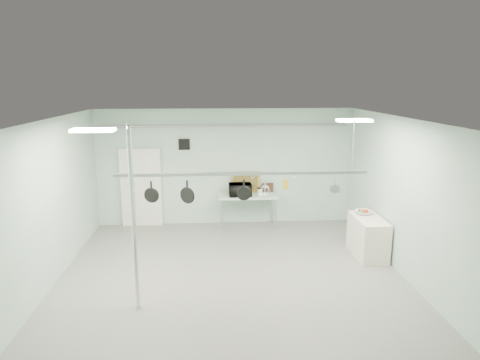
{
  "coord_description": "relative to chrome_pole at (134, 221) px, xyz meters",
  "views": [
    {
      "loc": [
        -0.39,
        -7.56,
        3.88
      ],
      "look_at": [
        0.2,
        1.0,
        1.92
      ],
      "focal_mm": 32.0,
      "sensor_mm": 36.0,
      "label": 1
    }
  ],
  "objects": [
    {
      "name": "whisk",
      "position": [
        2.34,
        0.9,
        0.3
      ],
      "size": [
        0.2,
        0.2,
        0.36
      ],
      "primitive_type": null,
      "rotation": [
        0.0,
        0.0,
        -0.13
      ],
      "color": "silver",
      "rests_on": "pot_rack"
    },
    {
      "name": "pot_rack",
      "position": [
        1.9,
        0.9,
        0.63
      ],
      "size": [
        4.8,
        0.06,
        1.0
      ],
      "color": "#B7B7BC",
      "rests_on": "ceiling"
    },
    {
      "name": "ceiling",
      "position": [
        1.7,
        0.6,
        1.59
      ],
      "size": [
        7.0,
        8.0,
        0.02
      ],
      "primitive_type": "cube",
      "color": "silver",
      "rests_on": "back_wall"
    },
    {
      "name": "skillet_right",
      "position": [
        1.93,
        0.9,
        0.29
      ],
      "size": [
        0.28,
        0.06,
        0.38
      ],
      "primitive_type": null,
      "rotation": [
        0.0,
        0.0,
        -0.02
      ],
      "color": "black",
      "rests_on": "pot_rack"
    },
    {
      "name": "light_panel_left",
      "position": [
        -0.5,
        -0.2,
        1.56
      ],
      "size": [
        0.65,
        0.3,
        0.05
      ],
      "primitive_type": "cube",
      "color": "white",
      "rests_on": "ceiling"
    },
    {
      "name": "side_cabinet",
      "position": [
        4.85,
        2.0,
        -1.15
      ],
      "size": [
        0.6,
        1.2,
        0.9
      ],
      "primitive_type": "cube",
      "color": "silver",
      "rests_on": "floor"
    },
    {
      "name": "light_panel_right",
      "position": [
        4.1,
        1.2,
        1.56
      ],
      "size": [
        0.65,
        0.3,
        0.05
      ],
      "primitive_type": "cube",
      "color": "white",
      "rests_on": "ceiling"
    },
    {
      "name": "door",
      "position": [
        -0.6,
        4.54,
        -0.55
      ],
      "size": [
        1.1,
        0.1,
        2.2
      ],
      "primitive_type": "cube",
      "color": "silver",
      "rests_on": "floor"
    },
    {
      "name": "skillet_mid",
      "position": [
        0.86,
        0.9,
        0.27
      ],
      "size": [
        0.3,
        0.22,
        0.43
      ],
      "primitive_type": null,
      "rotation": [
        0.0,
        0.0,
        -0.55
      ],
      "color": "black",
      "rests_on": "pot_rack"
    },
    {
      "name": "chrome_pole",
      "position": [
        0.0,
        0.0,
        0.0
      ],
      "size": [
        0.08,
        0.08,
        3.2
      ],
      "primitive_type": "cylinder",
      "color": "silver",
      "rests_on": "floor"
    },
    {
      "name": "saucepan",
      "position": [
        3.69,
        0.9,
        0.33
      ],
      "size": [
        0.19,
        0.13,
        0.32
      ],
      "primitive_type": null,
      "rotation": [
        0.0,
        0.0,
        0.18
      ],
      "color": "#BCBBC1",
      "rests_on": "pot_rack"
    },
    {
      "name": "painting_large",
      "position": [
        2.26,
        4.5,
        -0.41
      ],
      "size": [
        0.79,
        0.19,
        0.58
      ],
      "primitive_type": "cube",
      "rotation": [
        -0.14,
        0.0,
        0.07
      ],
      "color": "#C18D34",
      "rests_on": "prep_table"
    },
    {
      "name": "back_wall",
      "position": [
        1.7,
        4.59,
        0.0
      ],
      "size": [
        7.0,
        0.02,
        3.2
      ],
      "primitive_type": "cube",
      "color": "#AFD3C3",
      "rests_on": "floor"
    },
    {
      "name": "painting_small",
      "position": [
        2.88,
        4.5,
        -0.57
      ],
      "size": [
        0.3,
        0.08,
        0.25
      ],
      "primitive_type": "cube",
      "rotation": [
        -0.17,
        0.0,
        0.0
      ],
      "color": "#321D11",
      "rests_on": "prep_table"
    },
    {
      "name": "coffee_canister",
      "position": [
        2.62,
        4.14,
        -0.6
      ],
      "size": [
        0.14,
        0.14,
        0.18
      ],
      "primitive_type": "cylinder",
      "rotation": [
        0.0,
        0.0,
        0.14
      ],
      "color": "white",
      "rests_on": "prep_table"
    },
    {
      "name": "floor",
      "position": [
        1.7,
        0.6,
        -1.6
      ],
      "size": [
        8.0,
        8.0,
        0.0
      ],
      "primitive_type": "plane",
      "color": "gray",
      "rests_on": "ground"
    },
    {
      "name": "fruit_bowl",
      "position": [
        4.82,
        2.29,
        -0.66
      ],
      "size": [
        0.37,
        0.37,
        0.09
      ],
      "primitive_type": "imported",
      "rotation": [
        0.0,
        0.0,
        0.01
      ],
      "color": "silver",
      "rests_on": "side_cabinet"
    },
    {
      "name": "skillet_left",
      "position": [
        0.19,
        0.9,
        0.29
      ],
      "size": [
        0.29,
        0.12,
        0.39
      ],
      "primitive_type": null,
      "rotation": [
        0.0,
        0.0,
        -0.22
      ],
      "color": "black",
      "rests_on": "pot_rack"
    },
    {
      "name": "conduit_pipe",
      "position": [
        1.7,
        4.5,
        1.15
      ],
      "size": [
        6.6,
        0.07,
        0.07
      ],
      "primitive_type": "cylinder",
      "rotation": [
        0.0,
        1.57,
        0.0
      ],
      "color": "gray",
      "rests_on": "back_wall"
    },
    {
      "name": "microwave",
      "position": [
        2.09,
        4.13,
        -0.53
      ],
      "size": [
        0.61,
        0.42,
        0.33
      ],
      "primitive_type": "imported",
      "rotation": [
        0.0,
        0.0,
        3.16
      ],
      "color": "black",
      "rests_on": "prep_table"
    },
    {
      "name": "right_wall",
      "position": [
        5.19,
        0.6,
        0.0
      ],
      "size": [
        0.02,
        8.0,
        3.2
      ],
      "primitive_type": "cube",
      "color": "#AFD3C3",
      "rests_on": "floor"
    },
    {
      "name": "wall_vent",
      "position": [
        0.6,
        4.57,
        0.65
      ],
      "size": [
        0.3,
        0.04,
        0.3
      ],
      "primitive_type": "cube",
      "color": "black",
      "rests_on": "back_wall"
    },
    {
      "name": "fruit_cluster",
      "position": [
        4.82,
        2.29,
        -0.62
      ],
      "size": [
        0.24,
        0.24,
        0.09
      ],
      "primitive_type": null,
      "color": "maroon",
      "rests_on": "fruit_bowl"
    },
    {
      "name": "grater",
      "position": [
        2.73,
        0.9,
        0.38
      ],
      "size": [
        0.09,
        0.03,
        0.21
      ],
      "primitive_type": null,
      "rotation": [
        0.0,
        0.0,
        -0.16
      ],
      "color": "yellow",
      "rests_on": "pot_rack"
    },
    {
      "name": "prep_table",
      "position": [
        2.3,
        4.2,
        -0.77
      ],
      "size": [
        1.6,
        0.7,
        0.91
      ],
      "color": "#AFCEBB",
      "rests_on": "floor"
    }
  ]
}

